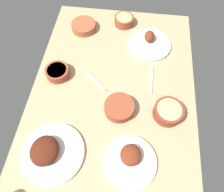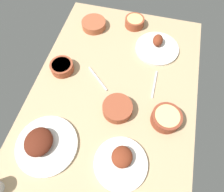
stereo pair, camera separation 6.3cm
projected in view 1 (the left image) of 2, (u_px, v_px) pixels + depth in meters
The scene contains 11 objects.
dining_table at pixel (112, 99), 110.43cm from camera, with size 140.00×90.00×4.00cm, color tan.
plate_far_side at pixel (130, 159), 91.39cm from camera, with size 24.85×24.85×6.77cm.
plate_near_viewer at pixel (149, 43), 125.35cm from camera, with size 26.68×26.68×7.50cm.
plate_center_main at pixel (49, 152), 92.53cm from camera, with size 29.61×29.61×7.51cm.
bowl_potatoes at pixel (168, 112), 101.05cm from camera, with size 14.89×14.89×6.36cm.
bowl_soup at pixel (57, 72), 113.31cm from camera, with size 13.25×13.25×5.10cm.
bowl_pasta at pixel (124, 20), 132.76cm from camera, with size 12.53×12.53×5.60cm.
bowl_sauce at pixel (84, 26), 130.98cm from camera, with size 15.78×15.78×4.53cm.
bowl_cream at pixel (119, 108), 102.65cm from camera, with size 15.47×15.47×5.39cm.
fork_loose at pixel (152, 80), 113.63cm from camera, with size 18.23×0.90×0.80cm, color silver.
spoon_loose at pixel (95, 80), 113.56cm from camera, with size 18.99×0.90×0.80cm, color silver.
Camera 1 is at (-50.17, -6.16, 100.20)cm, focal length 32.07 mm.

